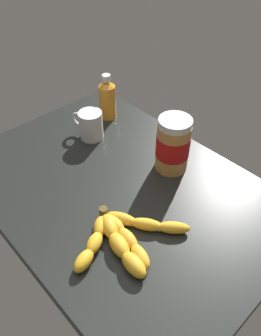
{
  "coord_description": "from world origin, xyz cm",
  "views": [
    {
      "loc": [
        -46.78,
        39.29,
        61.8
      ],
      "look_at": [
        0.25,
        -4.5,
        3.06
      ],
      "focal_mm": 35.2,
      "sensor_mm": 36.0,
      "label": 1
    }
  ],
  "objects_px": {
    "coffee_mug": "(90,125)",
    "peanut_butter_jar": "(173,145)",
    "honey_bottle": "(107,99)",
    "banana_bunch": "(122,238)"
  },
  "relations": [
    {
      "from": "coffee_mug",
      "to": "peanut_butter_jar",
      "type": "bearing_deg",
      "value": -163.8
    },
    {
      "from": "honey_bottle",
      "to": "peanut_butter_jar",
      "type": "bearing_deg",
      "value": 173.69
    },
    {
      "from": "peanut_butter_jar",
      "to": "honey_bottle",
      "type": "relative_size",
      "value": 1.04
    },
    {
      "from": "banana_bunch",
      "to": "honey_bottle",
      "type": "distance_m",
      "value": 0.51
    },
    {
      "from": "peanut_butter_jar",
      "to": "honey_bottle",
      "type": "distance_m",
      "value": 0.31
    },
    {
      "from": "honey_bottle",
      "to": "banana_bunch",
      "type": "bearing_deg",
      "value": 143.5
    },
    {
      "from": "banana_bunch",
      "to": "coffee_mug",
      "type": "height_order",
      "value": "coffee_mug"
    },
    {
      "from": "honey_bottle",
      "to": "coffee_mug",
      "type": "bearing_deg",
      "value": 114.39
    },
    {
      "from": "banana_bunch",
      "to": "honey_bottle",
      "type": "relative_size",
      "value": 1.79
    },
    {
      "from": "honey_bottle",
      "to": "coffee_mug",
      "type": "height_order",
      "value": "honey_bottle"
    }
  ]
}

